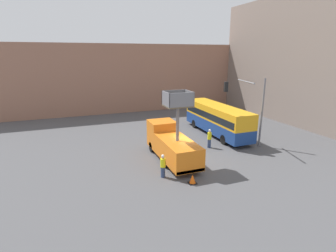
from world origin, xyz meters
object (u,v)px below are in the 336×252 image
(road_worker_near_truck, at_px, (163,166))
(traffic_cone_near_truck, at_px, (192,179))
(city_bus, at_px, (217,118))
(traffic_light_pole, at_px, (250,101))
(road_worker_directing, at_px, (209,138))
(utility_truck, at_px, (171,143))

(road_worker_near_truck, bearing_deg, traffic_cone_near_truck, 116.70)
(city_bus, distance_m, traffic_light_pole, 5.29)
(traffic_light_pole, height_order, road_worker_directing, traffic_light_pole)
(city_bus, relative_size, road_worker_directing, 5.72)
(traffic_light_pole, bearing_deg, road_worker_directing, 164.54)
(utility_truck, relative_size, road_worker_directing, 3.96)
(traffic_cone_near_truck, bearing_deg, road_worker_directing, 51.93)
(road_worker_directing, bearing_deg, utility_truck, -131.03)
(utility_truck, relative_size, traffic_cone_near_truck, 11.12)
(utility_truck, bearing_deg, traffic_light_pole, 2.89)
(utility_truck, xyz_separation_m, traffic_light_pole, (8.06, 0.41, 2.96))
(traffic_light_pole, bearing_deg, utility_truck, -177.11)
(city_bus, bearing_deg, road_worker_near_truck, 138.32)
(road_worker_near_truck, relative_size, road_worker_directing, 0.96)
(traffic_light_pole, bearing_deg, city_bus, 98.00)
(traffic_light_pole, distance_m, road_worker_near_truck, 10.99)
(city_bus, height_order, road_worker_near_truck, city_bus)
(utility_truck, bearing_deg, road_worker_near_truck, -121.35)
(city_bus, height_order, road_worker_directing, city_bus)
(city_bus, bearing_deg, road_worker_directing, 148.44)
(traffic_cone_near_truck, bearing_deg, utility_truck, 87.70)
(road_worker_near_truck, distance_m, road_worker_directing, 7.62)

